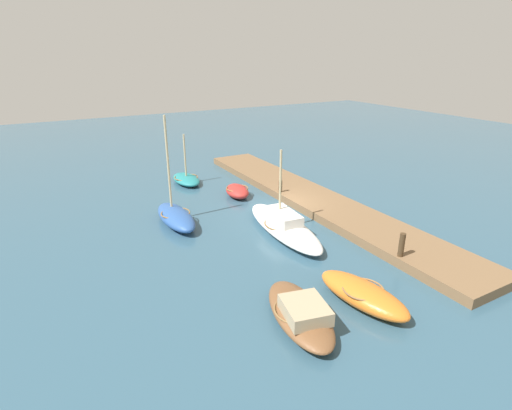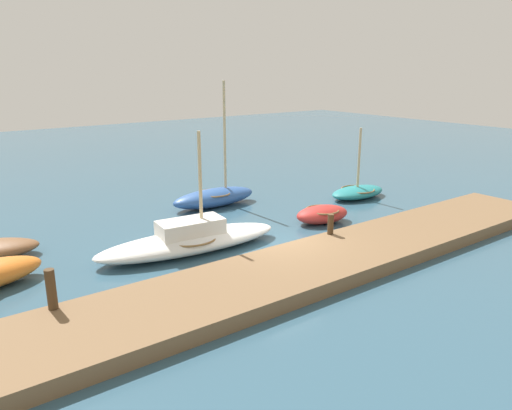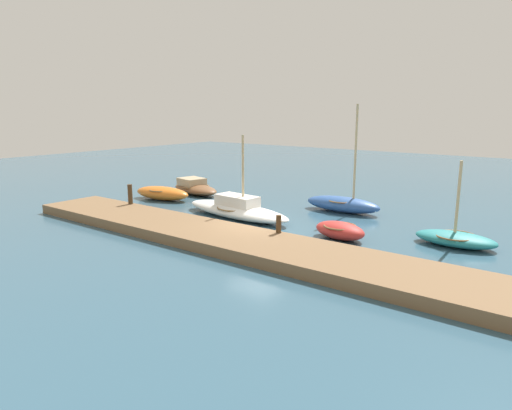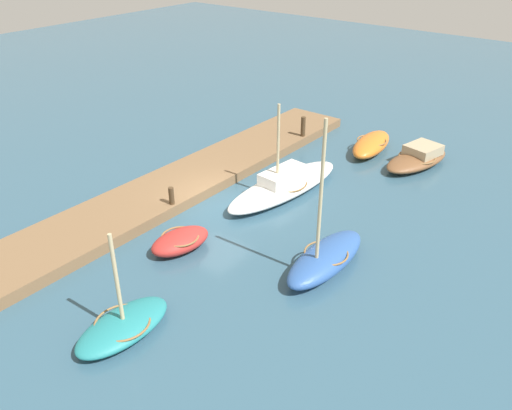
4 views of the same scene
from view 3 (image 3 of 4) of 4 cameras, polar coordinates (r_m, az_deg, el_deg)
name	(u,v)px [view 3 (image 3 of 4)]	position (r m, az deg, el deg)	size (l,w,h in m)	color
ground_plane	(259,233)	(20.71, 0.34, -3.46)	(84.00, 84.00, 0.00)	#33566B
dock_platform	(226,239)	(18.98, -3.71, -4.21)	(23.18, 3.25, 0.46)	brown
rowboat_teal	(455,238)	(20.38, 23.56, -3.82)	(3.19, 1.67, 3.49)	teal
rowboat_blue	(343,204)	(25.22, 10.72, 0.18)	(4.26, 1.57, 5.73)	#2D569E
motorboat_brown	(195,188)	(30.35, -7.63, 2.16)	(4.43, 2.58, 1.01)	brown
sailboat_white	(237,209)	(23.55, -2.43, -0.52)	(6.92, 2.56, 4.23)	white
rowboat_orange	(162,193)	(28.71, -11.60, 1.47)	(4.01, 2.02, 0.81)	orange
dinghy_red	(340,230)	(20.01, 10.39, -3.10)	(2.56, 1.73, 0.73)	#B72D28
mooring_post_west	(130,194)	(25.46, -15.39, 1.30)	(0.25, 0.25, 1.07)	#47331E
mooring_post_mid_west	(279,224)	(18.89, 2.84, -2.38)	(0.22, 0.22, 0.75)	#47331E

